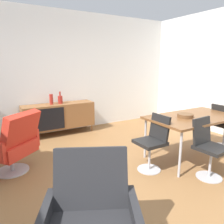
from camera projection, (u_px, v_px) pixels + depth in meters
name	position (u px, v px, depth m)	size (l,w,h in m)	color
ground_plane	(114.00, 176.00, 3.14)	(8.32, 8.32, 0.00)	olive
wall_back	(57.00, 73.00, 5.02)	(6.80, 0.12, 2.80)	silver
sideboard	(59.00, 116.00, 4.93)	(1.60, 0.45, 0.72)	brown
vase_cobalt	(60.00, 99.00, 4.88)	(0.10, 0.10, 0.27)	maroon
vase_sculptural_dark	(51.00, 99.00, 4.77)	(0.08, 0.08, 0.23)	maroon
dining_table	(194.00, 118.00, 3.66)	(1.60, 0.90, 0.74)	brown
wooden_bowl_on_table	(185.00, 116.00, 3.56)	(0.26, 0.26, 0.06)	brown
dining_chair_front_left	(208.00, 146.00, 3.07)	(0.43, 0.45, 0.86)	black
dining_chair_near_window	(153.00, 140.00, 3.27)	(0.43, 0.40, 0.86)	black
dining_chair_far_end	(224.00, 124.00, 4.15)	(0.44, 0.42, 0.86)	black
lounge_chair_red	(13.00, 143.00, 3.18)	(0.91, 0.90, 0.95)	red
armchair_black_shell	(91.00, 215.00, 1.67)	(0.87, 0.86, 0.95)	#262628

